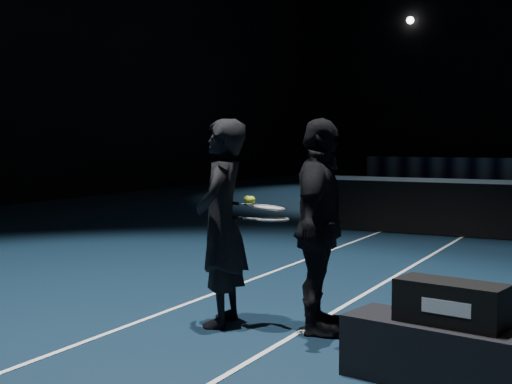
% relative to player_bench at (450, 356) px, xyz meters
% --- Properties ---
extents(net_post_left, '(0.10, 0.10, 1.10)m').
position_rel_player_bench_xyz_m(net_post_left, '(-3.68, 7.14, 0.34)').
color(net_post_left, black).
rests_on(net_post_left, floor).
extents(player_bench, '(1.44, 0.70, 0.41)m').
position_rel_player_bench_xyz_m(player_bench, '(0.00, 0.00, 0.00)').
color(player_bench, black).
rests_on(player_bench, floor).
extents(racket_bag, '(0.73, 0.41, 0.28)m').
position_rel_player_bench_xyz_m(racket_bag, '(0.00, 0.00, 0.34)').
color(racket_bag, black).
rests_on(racket_bag, player_bench).
extents(bag_signature, '(0.32, 0.06, 0.09)m').
position_rel_player_bench_xyz_m(bag_signature, '(0.00, -0.15, 0.34)').
color(bag_signature, white).
rests_on(bag_signature, racket_bag).
extents(player_a, '(0.57, 0.73, 1.76)m').
position_rel_player_bench_xyz_m(player_a, '(-2.08, 0.66, 0.67)').
color(player_a, black).
rests_on(player_a, floor).
extents(player_b, '(0.66, 1.10, 1.76)m').
position_rel_player_bench_xyz_m(player_b, '(-1.25, 0.81, 0.67)').
color(player_b, black).
rests_on(player_b, floor).
extents(racket_lower, '(0.71, 0.33, 0.03)m').
position_rel_player_bench_xyz_m(racket_lower, '(-1.64, 0.74, 0.72)').
color(racket_lower, black).
rests_on(racket_lower, player_a).
extents(racket_upper, '(0.71, 0.38, 0.10)m').
position_rel_player_bench_xyz_m(racket_upper, '(-1.70, 0.77, 0.81)').
color(racket_upper, black).
rests_on(racket_upper, player_b).
extents(tennis_balls, '(0.12, 0.10, 0.12)m').
position_rel_player_bench_xyz_m(tennis_balls, '(-1.83, 0.71, 0.89)').
color(tennis_balls, '#9CC128').
rests_on(tennis_balls, racket_upper).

